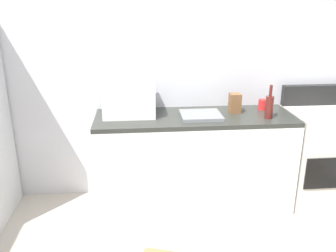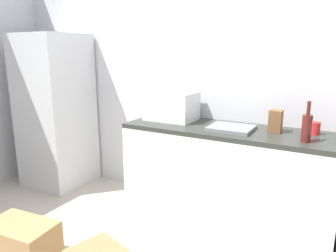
{
  "view_description": "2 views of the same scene",
  "coord_description": "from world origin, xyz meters",
  "px_view_note": "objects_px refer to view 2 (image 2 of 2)",
  "views": [
    {
      "loc": [
        -0.22,
        -1.83,
        1.86
      ],
      "look_at": [
        0.05,
        1.17,
        0.82
      ],
      "focal_mm": 37.89,
      "sensor_mm": 36.0,
      "label": 1
    },
    {
      "loc": [
        1.13,
        -1.34,
        1.53
      ],
      "look_at": [
        -0.25,
        1.14,
        0.87
      ],
      "focal_mm": 33.46,
      "sensor_mm": 36.0,
      "label": 2
    }
  ],
  "objects_px": {
    "refrigerator": "(56,111)",
    "cardboard_box_large": "(22,243)",
    "microwave": "(171,106)",
    "knife_block": "(275,121)",
    "coffee_mug": "(315,128)",
    "wine_bottle": "(307,127)"
  },
  "relations": [
    {
      "from": "refrigerator",
      "to": "cardboard_box_large",
      "type": "height_order",
      "value": "refrigerator"
    },
    {
      "from": "microwave",
      "to": "cardboard_box_large",
      "type": "relative_size",
      "value": 0.9
    },
    {
      "from": "knife_block",
      "to": "cardboard_box_large",
      "type": "height_order",
      "value": "knife_block"
    },
    {
      "from": "refrigerator",
      "to": "coffee_mug",
      "type": "height_order",
      "value": "refrigerator"
    },
    {
      "from": "coffee_mug",
      "to": "cardboard_box_large",
      "type": "xyz_separation_m",
      "value": [
        -1.8,
        -1.4,
        -0.8
      ]
    },
    {
      "from": "wine_bottle",
      "to": "cardboard_box_large",
      "type": "xyz_separation_m",
      "value": [
        -1.76,
        -1.13,
        -0.85
      ]
    },
    {
      "from": "refrigerator",
      "to": "cardboard_box_large",
      "type": "distance_m",
      "value": 1.68
    },
    {
      "from": "cardboard_box_large",
      "to": "microwave",
      "type": "bearing_deg",
      "value": 68.07
    },
    {
      "from": "knife_block",
      "to": "coffee_mug",
      "type": "bearing_deg",
      "value": 13.35
    },
    {
      "from": "microwave",
      "to": "cardboard_box_large",
      "type": "height_order",
      "value": "microwave"
    },
    {
      "from": "refrigerator",
      "to": "knife_block",
      "type": "distance_m",
      "value": 2.44
    },
    {
      "from": "knife_block",
      "to": "cardboard_box_large",
      "type": "relative_size",
      "value": 0.35
    },
    {
      "from": "microwave",
      "to": "wine_bottle",
      "type": "xyz_separation_m",
      "value": [
        1.23,
        -0.21,
        -0.03
      ]
    },
    {
      "from": "coffee_mug",
      "to": "wine_bottle",
      "type": "bearing_deg",
      "value": -98.15
    },
    {
      "from": "microwave",
      "to": "knife_block",
      "type": "distance_m",
      "value": 0.97
    },
    {
      "from": "knife_block",
      "to": "microwave",
      "type": "bearing_deg",
      "value": 179.4
    },
    {
      "from": "microwave",
      "to": "knife_block",
      "type": "bearing_deg",
      "value": -0.6
    },
    {
      "from": "refrigerator",
      "to": "wine_bottle",
      "type": "relative_size",
      "value": 5.79
    },
    {
      "from": "refrigerator",
      "to": "coffee_mug",
      "type": "bearing_deg",
      "value": 3.87
    },
    {
      "from": "wine_bottle",
      "to": "coffee_mug",
      "type": "relative_size",
      "value": 3.0
    },
    {
      "from": "refrigerator",
      "to": "knife_block",
      "type": "relative_size",
      "value": 9.65
    },
    {
      "from": "wine_bottle",
      "to": "knife_block",
      "type": "height_order",
      "value": "wine_bottle"
    }
  ]
}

